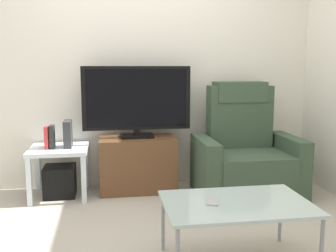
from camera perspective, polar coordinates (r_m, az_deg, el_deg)
ground_plane at (r=3.24m, az=-2.65°, el=-13.81°), size 6.40×6.40×0.00m
wall_back at (r=4.11m, az=-4.58°, el=9.55°), size 6.40×0.06×2.60m
tv_stand at (r=3.96m, az=-4.41°, el=-5.49°), size 0.75×0.43×0.53m
television at (r=3.87m, az=-4.54°, el=3.75°), size 1.06×0.20×0.70m
recliner_armchair at (r=3.93m, az=11.11°, el=-4.18°), size 0.98×0.78×1.08m
side_table at (r=3.89m, az=-15.50°, el=-4.11°), size 0.54×0.54×0.47m
subwoofer_box at (r=3.95m, az=-15.35°, el=-7.67°), size 0.29×0.29×0.29m
book_leftmost at (r=3.85m, az=-17.12°, el=-1.58°), size 0.04×0.11×0.21m
book_middle at (r=3.84m, az=-16.40°, el=-1.50°), size 0.04×0.12×0.22m
game_console at (r=3.85m, az=-14.27°, el=-1.12°), size 0.07×0.20×0.25m
coffee_table at (r=2.51m, az=9.88°, el=-11.32°), size 0.90×0.60×0.41m
cell_phone at (r=2.48m, az=6.42°, el=-10.75°), size 0.11×0.16×0.01m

